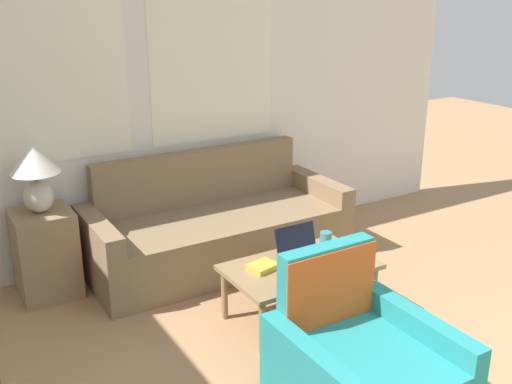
% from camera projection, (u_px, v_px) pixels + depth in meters
% --- Properties ---
extents(wall_back, '(6.12, 0.06, 2.60)m').
position_uv_depth(wall_back, '(147.00, 97.00, 4.65)').
color(wall_back, white).
rests_on(wall_back, ground_plane).
extents(couch, '(2.07, 0.83, 0.86)m').
position_uv_depth(couch, '(215.00, 230.00, 4.81)').
color(couch, '#846B4C').
rests_on(couch, ground_plane).
extents(armchair, '(0.76, 0.82, 0.84)m').
position_uv_depth(armchair, '(359.00, 372.00, 3.05)').
color(armchair, teal).
rests_on(armchair, ground_plane).
extents(side_table, '(0.40, 0.40, 0.64)m').
position_uv_depth(side_table, '(46.00, 253.00, 4.26)').
color(side_table, '#937551').
rests_on(side_table, ground_plane).
extents(table_lamp, '(0.34, 0.34, 0.47)m').
position_uv_depth(table_lamp, '(35.00, 171.00, 4.06)').
color(table_lamp, beige).
rests_on(table_lamp, side_table).
extents(coffee_table, '(0.98, 0.58, 0.39)m').
position_uv_depth(coffee_table, '(300.00, 270.00, 3.94)').
color(coffee_table, '#8E704C').
rests_on(coffee_table, ground_plane).
extents(laptop, '(0.30, 0.28, 0.24)m').
position_uv_depth(laptop, '(303.00, 256.00, 3.93)').
color(laptop, '#B7B7BC').
rests_on(laptop, coffee_table).
extents(cup_navy, '(0.08, 0.08, 0.09)m').
position_uv_depth(cup_navy, '(326.00, 238.00, 4.22)').
color(cup_navy, teal).
rests_on(cup_navy, coffee_table).
extents(cup_yellow, '(0.08, 0.08, 0.09)m').
position_uv_depth(cup_yellow, '(295.00, 275.00, 3.69)').
color(cup_yellow, '#B23D38').
rests_on(cup_yellow, coffee_table).
extents(snack_bowl, '(0.15, 0.15, 0.07)m').
position_uv_depth(snack_bowl, '(348.00, 258.00, 3.94)').
color(snack_bowl, white).
rests_on(snack_bowl, coffee_table).
extents(book_red, '(0.21, 0.18, 0.04)m').
position_uv_depth(book_red, '(263.00, 267.00, 3.86)').
color(book_red, gold).
rests_on(book_red, coffee_table).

